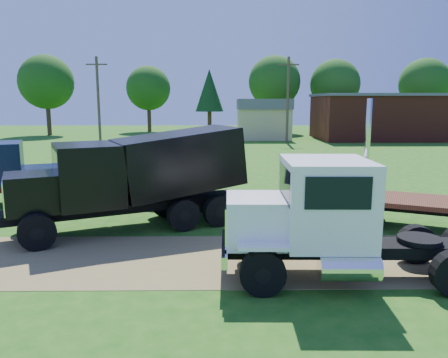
{
  "coord_description": "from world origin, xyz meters",
  "views": [
    {
      "loc": [
        -1.34,
        -11.83,
        4.43
      ],
      "look_at": [
        -1.14,
        4.01,
        1.6
      ],
      "focal_mm": 35.0,
      "sensor_mm": 36.0,
      "label": 1
    }
  ],
  "objects_px": {
    "black_dump_truck": "(138,174)",
    "orange_pickup": "(140,186)",
    "white_semi_tractor": "(328,219)",
    "navy_truck": "(15,173)",
    "flatbed_trailer": "(439,208)"
  },
  "relations": [
    {
      "from": "black_dump_truck",
      "to": "orange_pickup",
      "type": "relative_size",
      "value": 1.58
    },
    {
      "from": "white_semi_tractor",
      "to": "orange_pickup",
      "type": "distance_m",
      "value": 10.8
    },
    {
      "from": "navy_truck",
      "to": "flatbed_trailer",
      "type": "relative_size",
      "value": 0.82
    },
    {
      "from": "white_semi_tractor",
      "to": "flatbed_trailer",
      "type": "bearing_deg",
      "value": 40.97
    },
    {
      "from": "white_semi_tractor",
      "to": "orange_pickup",
      "type": "relative_size",
      "value": 1.47
    },
    {
      "from": "navy_truck",
      "to": "black_dump_truck",
      "type": "bearing_deg",
      "value": -51.99
    },
    {
      "from": "white_semi_tractor",
      "to": "orange_pickup",
      "type": "height_order",
      "value": "white_semi_tractor"
    },
    {
      "from": "white_semi_tractor",
      "to": "navy_truck",
      "type": "xyz_separation_m",
      "value": [
        -11.58,
        8.32,
        -0.15
      ]
    },
    {
      "from": "black_dump_truck",
      "to": "flatbed_trailer",
      "type": "relative_size",
      "value": 1.05
    },
    {
      "from": "flatbed_trailer",
      "to": "white_semi_tractor",
      "type": "bearing_deg",
      "value": -116.11
    },
    {
      "from": "black_dump_truck",
      "to": "flatbed_trailer",
      "type": "height_order",
      "value": "black_dump_truck"
    },
    {
      "from": "navy_truck",
      "to": "flatbed_trailer",
      "type": "distance_m",
      "value": 17.0
    },
    {
      "from": "white_semi_tractor",
      "to": "black_dump_truck",
      "type": "relative_size",
      "value": 0.93
    },
    {
      "from": "navy_truck",
      "to": "flatbed_trailer",
      "type": "bearing_deg",
      "value": -34.86
    },
    {
      "from": "white_semi_tractor",
      "to": "flatbed_trailer",
      "type": "relative_size",
      "value": 0.97
    }
  ]
}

